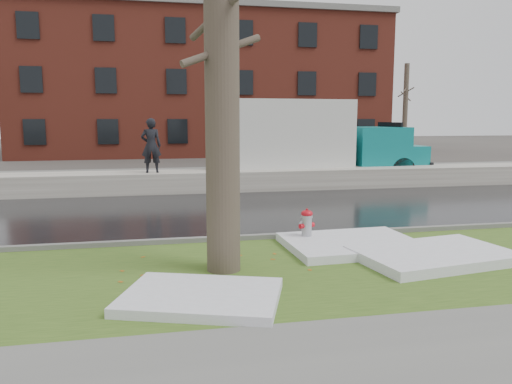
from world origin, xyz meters
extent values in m
plane|color=#47423D|center=(0.00, 0.00, 0.00)|extent=(120.00, 120.00, 0.00)
cube|color=#2F4C19|center=(0.00, -1.25, 0.02)|extent=(60.00, 4.50, 0.04)
cube|color=slate|center=(0.00, -5.00, 0.03)|extent=(60.00, 3.00, 0.05)
cube|color=black|center=(0.00, 4.50, 0.01)|extent=(60.00, 7.00, 0.03)
cube|color=slate|center=(0.00, 13.00, 0.01)|extent=(60.00, 9.00, 0.03)
cube|color=slate|center=(0.00, 1.00, 0.07)|extent=(60.00, 0.15, 0.14)
cube|color=#BBB6AB|center=(0.00, 8.70, 0.38)|extent=(60.00, 1.60, 0.75)
cube|color=maroon|center=(2.00, 30.00, 5.00)|extent=(26.00, 12.00, 10.00)
cylinder|color=brown|center=(-6.00, 26.00, 3.25)|extent=(0.36, 0.36, 6.50)
cylinder|color=brown|center=(-6.00, 26.00, 4.20)|extent=(0.84, 1.62, 0.73)
cylinder|color=brown|center=(-6.00, 26.00, 5.10)|extent=(1.08, 1.26, 0.66)
cylinder|color=brown|center=(-6.00, 26.00, 3.60)|extent=(1.40, 0.61, 0.63)
cylinder|color=brown|center=(16.00, 24.00, 3.25)|extent=(0.36, 0.36, 6.50)
cylinder|color=brown|center=(16.00, 24.00, 4.20)|extent=(0.84, 1.62, 0.73)
cylinder|color=brown|center=(16.00, 24.00, 5.10)|extent=(1.08, 1.26, 0.66)
cylinder|color=brown|center=(16.00, 24.00, 3.60)|extent=(1.40, 0.61, 0.63)
cylinder|color=#9A9BA1|center=(1.36, 0.43, 0.36)|extent=(0.27, 0.27, 0.64)
ellipsoid|color=#AE0D18|center=(1.36, 0.43, 0.68)|extent=(0.32, 0.32, 0.15)
cylinder|color=#AE0D18|center=(1.36, 0.43, 0.76)|extent=(0.06, 0.06, 0.05)
cylinder|color=#AE0D18|center=(1.23, 0.38, 0.42)|extent=(0.12, 0.13, 0.10)
cylinder|color=#AE0D18|center=(1.48, 0.47, 0.42)|extent=(0.12, 0.13, 0.10)
cylinder|color=#9A9BA1|center=(1.31, 0.55, 0.42)|extent=(0.15, 0.13, 0.13)
cylinder|color=brown|center=(-0.60, -1.06, 3.63)|extent=(0.60, 0.60, 7.19)
cylinder|color=brown|center=(-0.60, -1.06, 4.35)|extent=(0.94, 1.63, 0.75)
cylinder|color=brown|center=(-0.60, -1.06, 3.74)|extent=(1.42, 0.70, 0.64)
cube|color=black|center=(4.54, 10.00, 0.63)|extent=(7.83, 1.37, 0.21)
cube|color=beige|center=(3.27, 9.94, 2.04)|extent=(5.37, 2.70, 2.63)
cube|color=#0D7578|center=(7.31, 10.14, 1.46)|extent=(2.36, 2.45, 1.65)
cube|color=#0D7578|center=(8.72, 10.21, 1.07)|extent=(1.28, 2.20, 0.88)
cube|color=black|center=(7.99, 10.18, 2.04)|extent=(0.18, 1.95, 0.88)
cube|color=black|center=(0.06, 9.77, 0.32)|extent=(1.72, 1.25, 0.65)
cylinder|color=black|center=(8.09, 9.16, 0.54)|extent=(1.08, 0.35, 1.07)
cylinder|color=black|center=(7.98, 11.20, 0.54)|extent=(1.08, 0.35, 1.07)
cylinder|color=black|center=(3.62, 8.93, 0.54)|extent=(1.08, 0.35, 1.07)
cylinder|color=black|center=(3.51, 10.97, 0.54)|extent=(1.08, 0.35, 1.07)
cylinder|color=black|center=(2.06, 8.85, 0.54)|extent=(1.08, 0.35, 1.07)
cylinder|color=black|center=(1.96, 10.89, 0.54)|extent=(1.08, 0.35, 1.07)
imported|color=black|center=(-1.83, 8.48, 1.70)|extent=(0.70, 0.46, 1.90)
cube|color=silver|center=(2.14, -0.10, 0.12)|extent=(2.69, 2.11, 0.16)
cube|color=silver|center=(-1.12, -2.50, 0.11)|extent=(2.60, 2.23, 0.14)
cube|color=silver|center=(3.30, -1.23, 0.13)|extent=(3.05, 2.22, 0.18)
camera|label=1|loc=(-1.72, -9.36, 2.64)|focal=35.00mm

